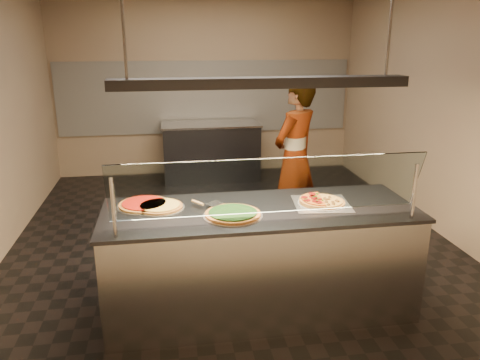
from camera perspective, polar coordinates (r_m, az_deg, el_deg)
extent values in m
cube|color=black|center=(5.51, -0.92, -7.51)|extent=(5.00, 6.00, 0.02)
cube|color=tan|center=(8.04, -4.15, 11.49)|extent=(5.00, 0.02, 3.00)
cube|color=tan|center=(2.22, 10.25, -4.01)|extent=(5.00, 0.02, 3.00)
cube|color=tan|center=(5.96, 23.87, 8.11)|extent=(0.02, 6.00, 3.00)
cube|color=silver|center=(8.03, -4.10, 10.05)|extent=(4.90, 0.02, 1.20)
cube|color=#B7B7BC|center=(4.06, 2.38, -9.82)|extent=(2.55, 0.90, 0.90)
cube|color=#2C2C30|center=(3.87, 2.47, -3.67)|extent=(2.59, 0.94, 0.03)
cylinder|color=#B7B7BC|center=(3.36, -15.16, -3.29)|extent=(0.03, 0.03, 0.44)
cylinder|color=#B7B7BC|center=(3.83, 20.48, -1.30)|extent=(0.03, 0.03, 0.44)
cube|color=white|center=(3.45, 3.67, -0.76)|extent=(2.35, 0.18, 0.47)
cube|color=silver|center=(4.02, 9.90, -2.85)|extent=(0.51, 0.51, 0.01)
cylinder|color=silver|center=(4.01, 9.90, -2.76)|extent=(0.41, 0.41, 0.01)
cylinder|color=#530805|center=(4.09, 8.77, -1.62)|extent=(0.06, 0.06, 0.01)
cylinder|color=#530805|center=(4.04, 8.92, -1.86)|extent=(0.06, 0.06, 0.01)
cylinder|color=#530805|center=(4.02, 8.77, -1.94)|extent=(0.06, 0.06, 0.01)
cylinder|color=#530805|center=(3.99, 7.82, -2.05)|extent=(0.06, 0.06, 0.01)
cylinder|color=#530805|center=(3.98, 9.02, -2.16)|extent=(0.06, 0.06, 0.01)
cylinder|color=#530805|center=(3.93, 8.16, -2.40)|extent=(0.06, 0.06, 0.01)
cylinder|color=#530805|center=(3.97, 9.53, -2.25)|extent=(0.06, 0.06, 0.01)
cylinder|color=#530805|center=(3.92, 9.16, -2.50)|extent=(0.06, 0.06, 0.01)
cylinder|color=#530805|center=(3.89, 9.57, -2.65)|extent=(0.06, 0.06, 0.01)
cube|color=#19590F|center=(4.09, 9.37, -1.60)|extent=(0.02, 0.02, 0.01)
cube|color=#19590F|center=(4.03, 9.21, -1.91)|extent=(0.01, 0.02, 0.01)
cube|color=#19590F|center=(4.01, 9.24, -1.98)|extent=(0.02, 0.02, 0.01)
cube|color=#19590F|center=(4.00, 8.89, -2.05)|extent=(0.02, 0.02, 0.01)
cube|color=#19590F|center=(3.94, 7.99, -2.30)|extent=(0.02, 0.02, 0.01)
cube|color=#19590F|center=(3.97, 9.55, -2.23)|extent=(0.02, 0.02, 0.01)
cube|color=#19590F|center=(3.92, 9.36, -2.45)|extent=(0.02, 0.02, 0.01)
cube|color=#19590F|center=(3.94, 10.04, -2.38)|extent=(0.02, 0.02, 0.01)
sphere|color=#513014|center=(3.90, 10.71, -2.97)|extent=(0.03, 0.03, 0.03)
sphere|color=#513014|center=(3.96, 10.45, -2.63)|extent=(0.03, 0.03, 0.03)
sphere|color=#513014|center=(3.93, 11.32, -2.87)|extent=(0.03, 0.03, 0.03)
sphere|color=#513014|center=(3.97, 11.23, -2.65)|extent=(0.03, 0.03, 0.03)
sphere|color=#513014|center=(3.99, 11.81, -2.55)|extent=(0.03, 0.03, 0.03)
sphere|color=#513014|center=(4.01, 11.66, -2.47)|extent=(0.03, 0.03, 0.03)
sphere|color=#513014|center=(4.01, 10.38, -2.36)|extent=(0.03, 0.03, 0.03)
sphere|color=#513014|center=(4.03, 10.73, -2.28)|extent=(0.03, 0.03, 0.03)
sphere|color=#513014|center=(4.08, 10.84, -2.07)|extent=(0.03, 0.03, 0.03)
sphere|color=#513014|center=(4.05, 10.29, -2.19)|extent=(0.03, 0.03, 0.03)
cylinder|color=silver|center=(3.71, -0.88, -4.32)|extent=(0.47, 0.47, 0.01)
cylinder|color=brown|center=(3.70, -0.88, -4.14)|extent=(0.44, 0.44, 0.02)
cylinder|color=black|center=(3.70, -0.88, -3.93)|extent=(0.39, 0.39, 0.01)
cylinder|color=silver|center=(3.93, -9.73, -3.31)|extent=(0.40, 0.40, 0.01)
cylinder|color=brown|center=(3.92, -9.74, -3.16)|extent=(0.37, 0.37, 0.02)
cylinder|color=#E4BF4C|center=(3.92, -9.75, -2.99)|extent=(0.33, 0.33, 0.01)
cylinder|color=silver|center=(4.00, -11.61, -3.02)|extent=(0.45, 0.45, 0.01)
cylinder|color=brown|center=(4.00, -11.62, -2.87)|extent=(0.42, 0.42, 0.02)
cylinder|color=#830504|center=(4.00, -11.63, -2.70)|extent=(0.36, 0.36, 0.01)
cube|color=#B7B7BC|center=(3.90, -3.13, -2.84)|extent=(0.17, 0.16, 0.00)
cylinder|color=tan|center=(3.92, -5.18, -2.73)|extent=(0.10, 0.13, 0.02)
cube|color=#2C2C30|center=(7.76, -3.56, 3.43)|extent=(1.55, 0.70, 0.90)
cube|color=#B7B7BC|center=(7.67, -3.62, 6.81)|extent=(1.59, 0.74, 0.03)
imported|color=#2E2B33|center=(5.57, 6.72, 2.83)|extent=(0.80, 0.77, 1.84)
cube|color=#2C2C30|center=(3.63, 2.68, 11.77)|extent=(2.30, 0.18, 0.08)
cylinder|color=#B7B7BC|center=(3.55, -14.23, 19.98)|extent=(0.02, 0.02, 1.01)
cylinder|color=#B7B7BC|center=(3.95, 18.03, 19.35)|extent=(0.02, 0.02, 1.01)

